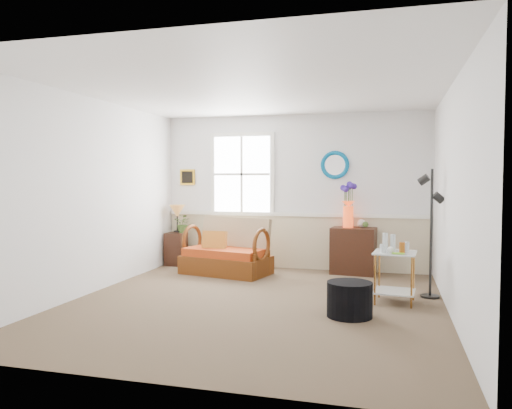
% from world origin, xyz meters
% --- Properties ---
extents(floor, '(4.50, 5.00, 0.01)m').
position_xyz_m(floor, '(0.00, 0.00, 0.00)').
color(floor, brown).
rests_on(floor, ground).
extents(ceiling, '(4.50, 5.00, 0.01)m').
position_xyz_m(ceiling, '(0.00, 0.00, 2.60)').
color(ceiling, white).
rests_on(ceiling, walls).
extents(walls, '(4.51, 5.01, 2.60)m').
position_xyz_m(walls, '(0.00, 0.00, 1.30)').
color(walls, white).
rests_on(walls, floor).
extents(wainscot, '(4.46, 0.02, 0.90)m').
position_xyz_m(wainscot, '(0.00, 2.48, 0.45)').
color(wainscot, beige).
rests_on(wainscot, walls).
extents(chair_rail, '(4.46, 0.04, 0.06)m').
position_xyz_m(chair_rail, '(0.00, 2.47, 0.92)').
color(chair_rail, white).
rests_on(chair_rail, walls).
extents(window, '(1.14, 0.06, 1.44)m').
position_xyz_m(window, '(-0.90, 2.47, 1.60)').
color(window, white).
rests_on(window, walls).
extents(picture, '(0.28, 0.03, 0.28)m').
position_xyz_m(picture, '(-1.92, 2.48, 1.55)').
color(picture, '#AC7D19').
rests_on(picture, walls).
extents(mirror, '(0.47, 0.07, 0.47)m').
position_xyz_m(mirror, '(0.70, 2.48, 1.75)').
color(mirror, '#0080C1').
rests_on(mirror, walls).
extents(loveseat, '(1.49, 1.04, 0.88)m').
position_xyz_m(loveseat, '(-0.94, 1.71, 0.44)').
color(loveseat, '#73320C').
rests_on(loveseat, floor).
extents(throw_pillow, '(0.40, 0.12, 0.40)m').
position_xyz_m(throw_pillow, '(-1.13, 1.69, 0.49)').
color(throw_pillow, '#CD5907').
rests_on(throw_pillow, loveseat).
extents(lamp_stand, '(0.33, 0.33, 0.57)m').
position_xyz_m(lamp_stand, '(-2.05, 2.25, 0.29)').
color(lamp_stand, '#36160D').
rests_on(lamp_stand, floor).
extents(table_lamp, '(0.28, 0.28, 0.49)m').
position_xyz_m(table_lamp, '(-2.02, 2.24, 0.82)').
color(table_lamp, '#AC6D2F').
rests_on(table_lamp, lamp_stand).
extents(potted_plant, '(0.33, 0.36, 0.25)m').
position_xyz_m(potted_plant, '(-1.92, 2.27, 0.70)').
color(potted_plant, '#436629').
rests_on(potted_plant, lamp_stand).
extents(cabinet, '(0.73, 0.50, 0.74)m').
position_xyz_m(cabinet, '(1.03, 2.26, 0.37)').
color(cabinet, '#36160D').
rests_on(cabinet, floor).
extents(flower_vase, '(0.23, 0.23, 0.71)m').
position_xyz_m(flower_vase, '(0.94, 2.29, 1.10)').
color(flower_vase, '#E74115').
rests_on(flower_vase, cabinet).
extents(side_table, '(0.54, 0.54, 0.63)m').
position_xyz_m(side_table, '(1.66, 0.48, 0.32)').
color(side_table, '#9F672B').
rests_on(side_table, floor).
extents(tabletop_items, '(0.37, 0.37, 0.22)m').
position_xyz_m(tabletop_items, '(1.65, 0.46, 0.74)').
color(tabletop_items, silver).
rests_on(tabletop_items, side_table).
extents(floor_lamp, '(0.29, 0.29, 1.65)m').
position_xyz_m(floor_lamp, '(2.10, 0.89, 0.82)').
color(floor_lamp, black).
rests_on(floor_lamp, floor).
extents(ottoman, '(0.65, 0.65, 0.39)m').
position_xyz_m(ottoman, '(1.17, -0.29, 0.19)').
color(ottoman, black).
rests_on(ottoman, floor).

